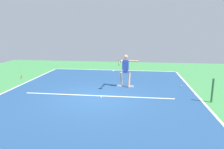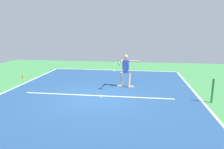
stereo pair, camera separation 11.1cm
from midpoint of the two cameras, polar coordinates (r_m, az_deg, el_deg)
The scene contains 12 objects.
ground_plane at distance 9.72m, azimuth -4.12°, elevation -6.35°, with size 22.59×22.59×0.00m, color #428E4C.
court_surface at distance 9.72m, azimuth -4.12°, elevation -6.34°, with size 9.68×13.75×0.00m, color navy.
court_line_baseline_near at distance 16.25m, azimuth 0.91°, elevation 1.22°, with size 9.68×0.10×0.01m, color white.
court_line_sideline_left at distance 9.93m, azimuth 24.26°, elevation -7.02°, with size 0.10×13.75×0.01m, color white.
court_line_sideline_right at distance 11.68m, azimuth -27.85°, elevation -4.58°, with size 0.10×13.75×0.01m, color white.
court_line_service at distance 9.96m, azimuth -3.81°, elevation -5.88°, with size 7.26×0.10×0.01m, color white.
court_line_centre_mark at distance 16.06m, azimuth 0.82°, elevation 1.09°, with size 0.10×0.30×0.01m, color white.
net_post at distance 9.88m, azimuth 26.47°, elevation -4.08°, with size 0.09×0.09×1.07m, color #38753D.
tennis_player at distance 11.24m, azimuth 4.10°, elevation 1.68°, with size 1.20×1.25×1.82m.
tennis_ball_by_sideline at distance 12.14m, azimuth 19.06°, elevation -3.07°, with size 0.07×0.07×0.07m, color #C6E53D.
tennis_ball_far_corner at distance 9.60m, azimuth -2.84°, elevation -6.36°, with size 0.07×0.07×0.07m, color #C6E53D.
water_bottle at distance 14.71m, azimuth -23.41°, elevation -0.52°, with size 0.07×0.07×0.22m, color #D84C1E.
Camera 2 is at (-2.03, 9.00, 3.07)m, focal length 32.88 mm.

